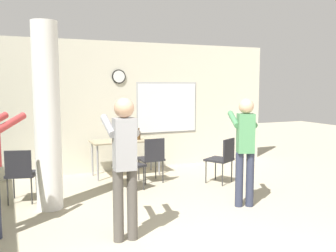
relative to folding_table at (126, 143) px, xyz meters
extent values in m
cube|color=beige|center=(-0.29, 0.57, 0.72)|extent=(8.00, 0.12, 2.80)
cylinder|color=black|center=(0.01, 0.49, 1.37)|extent=(0.30, 0.03, 0.30)
cylinder|color=white|center=(0.01, 0.48, 1.37)|extent=(0.26, 0.01, 0.25)
cube|color=#99999E|center=(1.15, 0.50, 0.67)|extent=(1.48, 0.01, 1.16)
cube|color=white|center=(1.15, 0.49, 0.67)|extent=(1.42, 0.02, 1.10)
cylinder|color=white|center=(-1.69, -1.56, 0.72)|extent=(0.39, 0.39, 2.80)
cube|color=tan|center=(0.00, 0.00, 0.05)|extent=(1.42, 0.60, 0.03)
cylinder|color=gray|center=(-0.65, -0.24, -0.32)|extent=(0.04, 0.04, 0.71)
cylinder|color=gray|center=(0.65, -0.24, -0.32)|extent=(0.04, 0.04, 0.71)
cylinder|color=gray|center=(-0.65, 0.24, -0.32)|extent=(0.04, 0.04, 0.71)
cylinder|color=gray|center=(0.65, 0.24, -0.32)|extent=(0.04, 0.04, 0.71)
cylinder|color=#4C3319|center=(0.27, -0.05, 0.15)|extent=(0.07, 0.07, 0.17)
cylinder|color=#4C3319|center=(0.27, -0.05, 0.27)|extent=(0.03, 0.03, 0.07)
cube|color=#232328|center=(-0.27, -1.09, -0.23)|extent=(0.57, 0.57, 0.04)
cube|color=#232328|center=(-0.35, -0.91, -0.01)|extent=(0.38, 0.18, 0.40)
cylinder|color=#333333|center=(-0.37, -1.33, -0.46)|extent=(0.02, 0.02, 0.43)
cylinder|color=#333333|center=(-0.04, -1.19, -0.46)|extent=(0.02, 0.02, 0.43)
cylinder|color=#333333|center=(-0.51, -1.00, -0.46)|extent=(0.02, 0.02, 0.43)
cylinder|color=#333333|center=(-0.17, -0.86, -0.46)|extent=(0.02, 0.02, 0.43)
cube|color=#232328|center=(1.46, -1.29, -0.23)|extent=(0.60, 0.60, 0.04)
cube|color=#232328|center=(1.56, -1.47, -0.01)|extent=(0.36, 0.22, 0.40)
cylinder|color=#333333|center=(1.53, -1.05, -0.46)|extent=(0.02, 0.02, 0.43)
cylinder|color=#333333|center=(1.21, -1.22, -0.46)|extent=(0.02, 0.02, 0.43)
cylinder|color=#333333|center=(1.70, -1.36, -0.46)|extent=(0.02, 0.02, 0.43)
cylinder|color=#333333|center=(1.39, -1.54, -0.46)|extent=(0.02, 0.02, 0.43)
cube|color=#232328|center=(-2.05, -1.02, -0.23)|extent=(0.54, 0.54, 0.04)
cube|color=#232328|center=(-2.11, -1.22, -0.01)|extent=(0.39, 0.14, 0.40)
cylinder|color=#333333|center=(-1.83, -0.90, -0.46)|extent=(0.02, 0.02, 0.43)
cylinder|color=#333333|center=(-2.18, -0.80, -0.46)|extent=(0.02, 0.02, 0.43)
cylinder|color=#333333|center=(-1.93, -1.24, -0.46)|extent=(0.02, 0.02, 0.43)
cylinder|color=#333333|center=(-2.28, -1.15, -0.46)|extent=(0.02, 0.02, 0.43)
cube|color=#232328|center=(0.29, -0.69, -0.23)|extent=(0.45, 0.45, 0.04)
cube|color=#232328|center=(0.29, -0.90, -0.01)|extent=(0.40, 0.04, 0.40)
cylinder|color=#333333|center=(0.46, -0.51, -0.46)|extent=(0.02, 0.02, 0.43)
cylinder|color=#333333|center=(0.10, -0.51, -0.46)|extent=(0.02, 0.02, 0.43)
cylinder|color=#333333|center=(0.47, -0.87, -0.46)|extent=(0.02, 0.02, 0.43)
cylinder|color=#333333|center=(0.11, -0.87, -0.46)|extent=(0.02, 0.02, 0.43)
cylinder|color=#2D3347|center=(1.16, -2.69, -0.25)|extent=(0.12, 0.12, 0.85)
cylinder|color=#2D3347|center=(1.01, -2.63, -0.25)|extent=(0.12, 0.12, 0.85)
cube|color=#4C8C59|center=(1.08, -2.66, 0.47)|extent=(0.30, 0.27, 0.60)
sphere|color=#D8AD8C|center=(1.08, -2.66, 0.88)|extent=(0.23, 0.23, 0.23)
cylinder|color=#4C8C59|center=(1.30, -2.48, 0.66)|extent=(0.27, 0.53, 0.24)
cylinder|color=#4C8C59|center=(1.04, -2.39, 0.66)|extent=(0.27, 0.53, 0.24)
cube|color=white|center=(1.13, -2.16, 0.67)|extent=(0.08, 0.13, 0.04)
cylinder|color=#B23838|center=(-2.21, -2.32, 0.72)|extent=(0.43, 0.48, 0.25)
cylinder|color=#514C47|center=(-0.89, -3.15, -0.24)|extent=(0.13, 0.13, 0.87)
cylinder|color=#514C47|center=(-1.06, -3.14, -0.24)|extent=(0.13, 0.13, 0.87)
cube|color=#99999E|center=(-0.98, -3.15, 0.51)|extent=(0.26, 0.21, 0.62)
sphere|color=tan|center=(-0.98, -3.15, 0.93)|extent=(0.24, 0.24, 0.24)
cylinder|color=#99999E|center=(-0.83, -2.91, 0.71)|extent=(0.12, 0.55, 0.25)
cylinder|color=#99999E|center=(-1.11, -2.89, 0.71)|extent=(0.12, 0.55, 0.25)
cube|color=white|center=(-1.09, -2.65, 0.71)|extent=(0.04, 0.13, 0.04)
camera|label=1|loc=(-2.25, -7.35, 1.21)|focal=40.00mm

